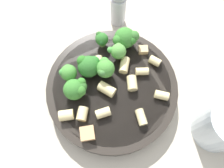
{
  "coord_description": "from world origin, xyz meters",
  "views": [
    {
      "loc": [
        -0.14,
        0.01,
        0.4
      ],
      "look_at": [
        0.0,
        0.0,
        0.04
      ],
      "focal_mm": 35.0,
      "sensor_mm": 36.0,
      "label": 1
    }
  ],
  "objects": [
    {
      "name": "rigatoni_8",
      "position": [
        -0.05,
        0.02,
        0.04
      ],
      "size": [
        0.02,
        0.03,
        0.02
      ],
      "primitive_type": "cylinder",
      "rotation": [
        1.57,
        0.0,
        0.26
      ],
      "color": "beige",
      "rests_on": "pasta_bowl"
    },
    {
      "name": "pepper_shaker",
      "position": [
        0.17,
        -0.02,
        0.05
      ],
      "size": [
        0.03,
        0.03,
        0.09
      ],
      "color": "silver",
      "rests_on": "ground_plane"
    },
    {
      "name": "chicken_chunk_1",
      "position": [
        -0.08,
        0.04,
        0.04
      ],
      "size": [
        0.02,
        0.03,
        0.01
      ],
      "primitive_type": "cube",
      "rotation": [
        0.0,
        0.0,
        1.68
      ],
      "color": "tan",
      "rests_on": "pasta_bowl"
    },
    {
      "name": "broccoli_floret_0",
      "position": [
        0.09,
        0.01,
        0.05
      ],
      "size": [
        0.03,
        0.02,
        0.03
      ],
      "color": "#84AD60",
      "rests_on": "pasta_bowl"
    },
    {
      "name": "rigatoni_6",
      "position": [
        -0.06,
        -0.05,
        0.04
      ],
      "size": [
        0.03,
        0.02,
        0.01
      ],
      "primitive_type": "cylinder",
      "rotation": [
        1.57,
        0.0,
        1.78
      ],
      "color": "beige",
      "rests_on": "pasta_bowl"
    },
    {
      "name": "broccoli_floret_2",
      "position": [
        0.02,
        0.07,
        0.06
      ],
      "size": [
        0.03,
        0.03,
        0.03
      ],
      "color": "#9EC175",
      "rests_on": "pasta_bowl"
    },
    {
      "name": "rigatoni_2",
      "position": [
        -0.01,
        0.01,
        0.04
      ],
      "size": [
        0.03,
        0.03,
        0.02
      ],
      "primitive_type": "cylinder",
      "rotation": [
        1.57,
        0.0,
        2.53
      ],
      "color": "beige",
      "rests_on": "pasta_bowl"
    },
    {
      "name": "pasta_bowl",
      "position": [
        0.0,
        0.0,
        0.02
      ],
      "size": [
        0.24,
        0.24,
        0.03
      ],
      "color": "#28231E",
      "rests_on": "ground_plane"
    },
    {
      "name": "rigatoni_7",
      "position": [
        -0.02,
        -0.08,
        0.04
      ],
      "size": [
        0.02,
        0.03,
        0.01
      ],
      "primitive_type": "cylinder",
      "rotation": [
        1.57,
        0.0,
        2.85
      ],
      "color": "beige",
      "rests_on": "pasta_bowl"
    },
    {
      "name": "rigatoni_0",
      "position": [
        -0.05,
        0.08,
        0.04
      ],
      "size": [
        0.02,
        0.02,
        0.02
      ],
      "primitive_type": "cylinder",
      "rotation": [
        1.57,
        0.0,
        0.09
      ],
      "color": "beige",
      "rests_on": "pasta_bowl"
    },
    {
      "name": "broccoli_floret_3",
      "position": [
        0.06,
        -0.01,
        0.06
      ],
      "size": [
        0.03,
        0.03,
        0.04
      ],
      "color": "#93B766",
      "rests_on": "pasta_bowl"
    },
    {
      "name": "rigatoni_10",
      "position": [
        0.04,
        -0.02,
        0.04
      ],
      "size": [
        0.03,
        0.02,
        0.02
      ],
      "primitive_type": "cylinder",
      "rotation": [
        1.57,
        0.0,
        1.32
      ],
      "color": "beige",
      "rests_on": "pasta_bowl"
    },
    {
      "name": "broccoli_floret_1",
      "position": [
        -0.01,
        0.06,
        0.06
      ],
      "size": [
        0.04,
        0.04,
        0.04
      ],
      "color": "#84AD60",
      "rests_on": "pasta_bowl"
    },
    {
      "name": "broccoli_floret_6",
      "position": [
        0.02,
        0.01,
        0.06
      ],
      "size": [
        0.04,
        0.03,
        0.04
      ],
      "color": "#84AD60",
      "rests_on": "pasta_bowl"
    },
    {
      "name": "rigatoni_3",
      "position": [
        0.05,
        0.02,
        0.04
      ],
      "size": [
        0.02,
        0.02,
        0.01
      ],
      "primitive_type": "cylinder",
      "rotation": [
        1.57,
        0.0,
        1.61
      ],
      "color": "beige",
      "rests_on": "pasta_bowl"
    },
    {
      "name": "ground_plane",
      "position": [
        0.0,
        0.0,
        0.0
      ],
      "size": [
        2.0,
        2.0,
        0.0
      ],
      "primitive_type": "plane",
      "color": "#BCB29E"
    },
    {
      "name": "broccoli_floret_5",
      "position": [
        0.08,
        -0.03,
        0.06
      ],
      "size": [
        0.04,
        0.05,
        0.04
      ],
      "color": "#93B766",
      "rests_on": "pasta_bowl"
    },
    {
      "name": "rigatoni_9",
      "position": [
        0.0,
        -0.04,
        0.04
      ],
      "size": [
        0.03,
        0.02,
        0.02
      ],
      "primitive_type": "cylinder",
      "rotation": [
        1.57,
        0.0,
        1.59
      ],
      "color": "beige",
      "rests_on": "pasta_bowl"
    },
    {
      "name": "rigatoni_5",
      "position": [
        0.04,
        -0.08,
        0.04
      ],
      "size": [
        0.02,
        0.03,
        0.01
      ],
      "primitive_type": "cylinder",
      "rotation": [
        1.57,
        0.0,
        2.52
      ],
      "color": "beige",
      "rests_on": "pasta_bowl"
    },
    {
      "name": "broccoli_floret_4",
      "position": [
        0.03,
        0.04,
        0.06
      ],
      "size": [
        0.04,
        0.04,
        0.04
      ],
      "color": "#84AD60",
      "rests_on": "pasta_bowl"
    },
    {
      "name": "drinking_glass",
      "position": [
        -0.08,
        -0.18,
        0.04
      ],
      "size": [
        0.08,
        0.08,
        0.09
      ],
      "color": "silver",
      "rests_on": "ground_plane"
    },
    {
      "name": "chicken_chunk_0",
      "position": [
        0.07,
        -0.06,
        0.04
      ],
      "size": [
        0.01,
        0.02,
        0.01
      ],
      "primitive_type": "cube",
      "rotation": [
        0.0,
        0.0,
        1.55
      ],
      "color": "tan",
      "rests_on": "pasta_bowl"
    },
    {
      "name": "rigatoni_1",
      "position": [
        -0.05,
        0.05,
        0.04
      ],
      "size": [
        0.03,
        0.02,
        0.02
      ],
      "primitive_type": "cylinder",
      "rotation": [
        1.57,
        0.0,
        1.36
      ],
      "color": "beige",
      "rests_on": "pasta_bowl"
    },
    {
      "name": "rigatoni_4",
      "position": [
        0.02,
        -0.06,
        0.04
      ],
      "size": [
        0.01,
        0.02,
        0.01
      ],
      "primitive_type": "cylinder",
      "rotation": [
        1.57,
        0.0,
        3.12
      ],
      "color": "beige",
      "rests_on": "pasta_bowl"
    }
  ]
}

